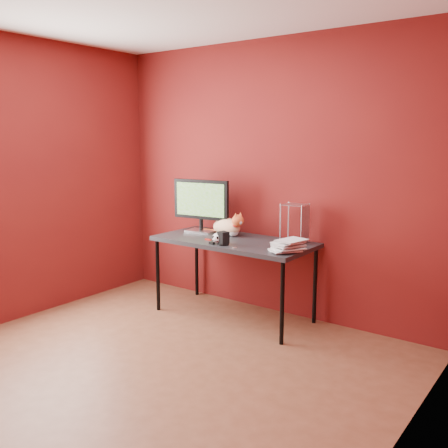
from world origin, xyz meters
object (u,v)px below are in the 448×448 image
Objects in this scene: desk at (234,245)px; monitor at (201,203)px; book_stack at (284,178)px; skull_mug at (218,238)px; speaker at (223,239)px; cat at (227,226)px.

monitor is at bearing 168.19° from desk.
book_stack is at bearing -17.86° from monitor.
skull_mug is 0.09× the size of book_stack.
speaker is at bearing -76.27° from desk.
desk is 0.27m from speaker.
desk is at bearing 86.61° from skull_mug.
cat is (0.28, 0.06, -0.21)m from monitor.
speaker is (0.06, -0.00, 0.00)m from skull_mug.
speaker reaches higher than skull_mug.
cat is 0.47m from speaker.
speaker is (0.24, -0.40, -0.03)m from cat.
monitor is 0.63m from skull_mug.
monitor is 0.50× the size of book_stack.
desk is 0.59m from monitor.
book_stack is (1.05, -0.19, 0.32)m from monitor.
skull_mug is 0.06m from speaker.
desk is 0.26m from skull_mug.
book_stack is at bearing 10.90° from skull_mug.
book_stack is (0.58, 0.14, 0.56)m from skull_mug.
book_stack is at bearing 33.23° from speaker.
desk is 12.50× the size of speaker.
cat is 4.92× the size of skull_mug.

